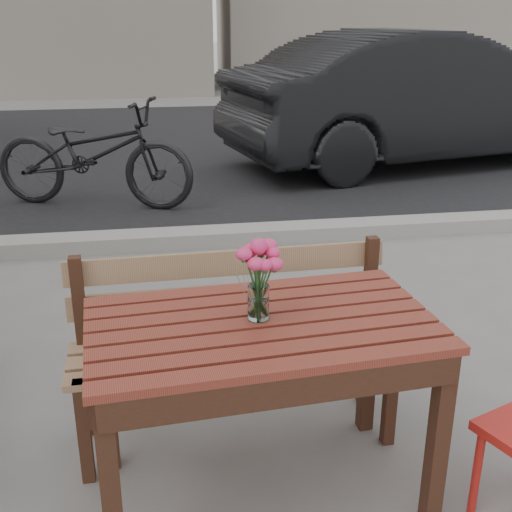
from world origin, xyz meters
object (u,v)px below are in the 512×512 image
Objects in this scene: main_table at (262,352)px; bicycle at (93,153)px; main_vase at (258,270)px; parked_car at (422,98)px.

bicycle is (-0.87, 4.10, -0.11)m from main_table.
bicycle is (-0.86, 4.08, -0.41)m from main_vase.
main_vase is at bearing -149.01° from bicycle.
main_table is at bearing -148.94° from bicycle.
parked_car reaches higher than main_table.
main_vase is 6.08m from parked_car.
parked_car is at bearing 57.63° from main_table.
bicycle is at bearing 101.93° from main_vase.
parked_car is at bearing 61.87° from main_vase.
parked_car is 2.46× the size of bicycle.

